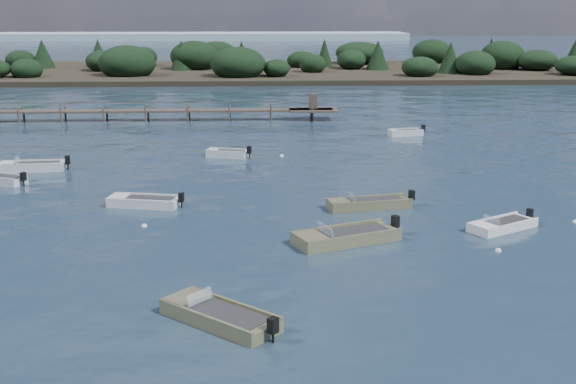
{
  "coord_description": "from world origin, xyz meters",
  "views": [
    {
      "loc": [
        -1.87,
        -26.54,
        11.5
      ],
      "look_at": [
        -0.1,
        14.0,
        1.0
      ],
      "focal_mm": 45.0,
      "sensor_mm": 36.0,
      "label": 1
    }
  ],
  "objects_px": {
    "dinghy_extra_a": "(32,168)",
    "dinghy_mid_white_a": "(346,239)",
    "dinghy_near_olive": "(219,319)",
    "tender_far_grey": "(2,181)",
    "dinghy_mid_white_b": "(502,227)",
    "dinghy_extra_b": "(369,205)",
    "tender_far_white": "(227,155)",
    "jetty": "(63,112)",
    "dinghy_mid_grey": "(144,203)",
    "tender_far_grey_b": "(405,134)"
  },
  "relations": [
    {
      "from": "tender_far_grey",
      "to": "jetty",
      "type": "height_order",
      "value": "jetty"
    },
    {
      "from": "dinghy_extra_a",
      "to": "tender_far_grey_b",
      "type": "relative_size",
      "value": 1.42
    },
    {
      "from": "dinghy_extra_a",
      "to": "dinghy_mid_white_a",
      "type": "bearing_deg",
      "value": -39.77
    },
    {
      "from": "dinghy_mid_white_a",
      "to": "dinghy_extra_b",
      "type": "distance_m",
      "value": 6.51
    },
    {
      "from": "dinghy_extra_b",
      "to": "jetty",
      "type": "distance_m",
      "value": 43.13
    },
    {
      "from": "dinghy_mid_grey",
      "to": "tender_far_grey",
      "type": "bearing_deg",
      "value": 149.6
    },
    {
      "from": "dinghy_extra_b",
      "to": "dinghy_mid_grey",
      "type": "bearing_deg",
      "value": 175.33
    },
    {
      "from": "dinghy_extra_a",
      "to": "jetty",
      "type": "distance_m",
      "value": 23.44
    },
    {
      "from": "tender_far_grey",
      "to": "dinghy_mid_grey",
      "type": "relative_size",
      "value": 0.78
    },
    {
      "from": "dinghy_near_olive",
      "to": "jetty",
      "type": "height_order",
      "value": "jetty"
    },
    {
      "from": "dinghy_near_olive",
      "to": "tender_far_grey_b",
      "type": "distance_m",
      "value": 42.29
    },
    {
      "from": "dinghy_mid_white_b",
      "to": "jetty",
      "type": "distance_m",
      "value": 50.61
    },
    {
      "from": "dinghy_mid_grey",
      "to": "dinghy_extra_b",
      "type": "bearing_deg",
      "value": -4.67
    },
    {
      "from": "tender_far_white",
      "to": "dinghy_mid_white_b",
      "type": "relative_size",
      "value": 0.87
    },
    {
      "from": "dinghy_extra_a",
      "to": "dinghy_near_olive",
      "type": "distance_m",
      "value": 30.23
    },
    {
      "from": "tender_far_grey",
      "to": "dinghy_extra_a",
      "type": "bearing_deg",
      "value": 77.95
    },
    {
      "from": "tender_far_white",
      "to": "tender_far_grey",
      "type": "xyz_separation_m",
      "value": [
        -14.68,
        -8.01,
        -0.01
      ]
    },
    {
      "from": "tender_far_grey_b",
      "to": "dinghy_mid_grey",
      "type": "relative_size",
      "value": 0.76
    },
    {
      "from": "dinghy_mid_white_a",
      "to": "dinghy_extra_a",
      "type": "relative_size",
      "value": 1.16
    },
    {
      "from": "dinghy_mid_white_b",
      "to": "dinghy_extra_b",
      "type": "bearing_deg",
      "value": 145.78
    },
    {
      "from": "tender_far_white",
      "to": "dinghy_mid_white_a",
      "type": "height_order",
      "value": "dinghy_mid_white_a"
    },
    {
      "from": "tender_far_white",
      "to": "jetty",
      "type": "distance_m",
      "value": 25.86
    },
    {
      "from": "dinghy_mid_white_a",
      "to": "tender_far_grey",
      "type": "height_order",
      "value": "dinghy_mid_white_a"
    },
    {
      "from": "tender_far_grey",
      "to": "dinghy_near_olive",
      "type": "distance_m",
      "value": 27.38
    },
    {
      "from": "tender_far_grey",
      "to": "dinghy_mid_grey",
      "type": "height_order",
      "value": "tender_far_grey"
    },
    {
      "from": "tender_far_white",
      "to": "tender_far_grey",
      "type": "relative_size",
      "value": 1.0
    },
    {
      "from": "dinghy_mid_white_b",
      "to": "dinghy_extra_b",
      "type": "xyz_separation_m",
      "value": [
        -6.46,
        4.39,
        0.03
      ]
    },
    {
      "from": "tender_far_white",
      "to": "dinghy_near_olive",
      "type": "bearing_deg",
      "value": -88.38
    },
    {
      "from": "dinghy_extra_a",
      "to": "tender_far_grey",
      "type": "xyz_separation_m",
      "value": [
        -0.83,
        -3.87,
        -0.02
      ]
    },
    {
      "from": "dinghy_near_olive",
      "to": "jetty",
      "type": "xyz_separation_m",
      "value": [
        -18.4,
        49.54,
        0.82
      ]
    },
    {
      "from": "tender_far_grey_b",
      "to": "dinghy_mid_white_a",
      "type": "bearing_deg",
      "value": -106.84
    },
    {
      "from": "dinghy_near_olive",
      "to": "jetty",
      "type": "bearing_deg",
      "value": 110.37
    },
    {
      "from": "jetty",
      "to": "tender_far_grey_b",
      "type": "bearing_deg",
      "value": -16.67
    },
    {
      "from": "dinghy_extra_a",
      "to": "dinghy_extra_b",
      "type": "relative_size",
      "value": 0.93
    },
    {
      "from": "dinghy_near_olive",
      "to": "dinghy_mid_white_b",
      "type": "relative_size",
      "value": 1.14
    },
    {
      "from": "tender_far_white",
      "to": "jetty",
      "type": "height_order",
      "value": "jetty"
    },
    {
      "from": "dinghy_near_olive",
      "to": "dinghy_mid_white_a",
      "type": "bearing_deg",
      "value": 57.58
    },
    {
      "from": "tender_far_grey_b",
      "to": "jetty",
      "type": "xyz_separation_m",
      "value": [
        -33.43,
        10.01,
        0.82
      ]
    },
    {
      "from": "dinghy_mid_white_b",
      "to": "dinghy_extra_b",
      "type": "distance_m",
      "value": 7.81
    },
    {
      "from": "tender_far_grey",
      "to": "jetty",
      "type": "xyz_separation_m",
      "value": [
        -2.85,
        27.0,
        0.82
      ]
    },
    {
      "from": "dinghy_extra_a",
      "to": "dinghy_mid_grey",
      "type": "bearing_deg",
      "value": -46.29
    },
    {
      "from": "tender_far_grey_b",
      "to": "dinghy_extra_b",
      "type": "height_order",
      "value": "dinghy_extra_b"
    },
    {
      "from": "dinghy_mid_white_b",
      "to": "jetty",
      "type": "bearing_deg",
      "value": 130.45
    },
    {
      "from": "dinghy_mid_grey",
      "to": "tender_far_grey_b",
      "type": "bearing_deg",
      "value": 48.62
    },
    {
      "from": "dinghy_near_olive",
      "to": "dinghy_extra_b",
      "type": "distance_m",
      "value": 17.36
    },
    {
      "from": "dinghy_near_olive",
      "to": "dinghy_extra_a",
      "type": "bearing_deg",
      "value": 119.14
    },
    {
      "from": "dinghy_near_olive",
      "to": "dinghy_mid_grey",
      "type": "xyz_separation_m",
      "value": [
        -5.25,
        16.5,
        -0.01
      ]
    },
    {
      "from": "dinghy_extra_a",
      "to": "tender_far_grey",
      "type": "distance_m",
      "value": 3.95
    },
    {
      "from": "dinghy_extra_a",
      "to": "dinghy_near_olive",
      "type": "xyz_separation_m",
      "value": [
        14.72,
        -26.4,
        -0.02
      ]
    },
    {
      "from": "tender_far_white",
      "to": "dinghy_mid_white_b",
      "type": "bearing_deg",
      "value": -51.91
    }
  ]
}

